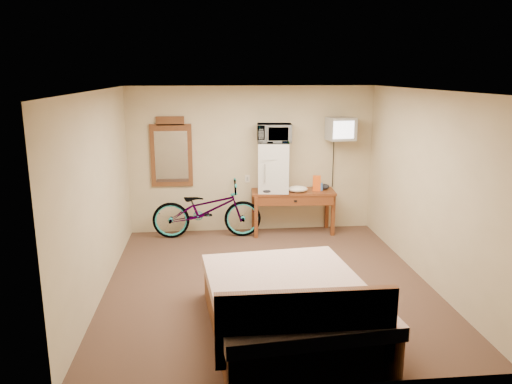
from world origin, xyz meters
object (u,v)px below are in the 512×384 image
desk (293,198)px  bed (289,308)px  crt_television (341,129)px  mini_fridge (274,167)px  microwave (274,133)px  wall_mirror (171,153)px  bicycle (207,210)px  blue_cup (321,187)px

desk → bed: bed is taller
desk → crt_television: 1.40m
mini_fridge → bed: size_ratio=0.36×
microwave → crt_television: (1.12, -0.01, 0.06)m
bed → wall_mirror: bearing=111.5°
wall_mirror → bicycle: 1.13m
mini_fridge → wall_mirror: bearing=172.0°
mini_fridge → bed: (-0.28, -3.40, -0.87)m
mini_fridge → desk: bearing=-5.6°
mini_fridge → bed: mini_fridge is taller
desk → bed: bearing=-100.3°
microwave → crt_television: bearing=4.2°
crt_television → microwave: bearing=179.5°
desk → bicycle: size_ratio=0.79×
mini_fridge → bicycle: bearing=-175.9°
microwave → bicycle: microwave is taller
desk → bicycle: bicycle is taller
crt_television → mini_fridge: bearing=179.6°
crt_television → wall_mirror: (-2.83, 0.25, -0.40)m
blue_cup → bicycle: (-1.94, -0.05, -0.34)m
blue_cup → mini_fridge: bearing=177.5°
desk → blue_cup: 0.50m
microwave → bicycle: bearing=-171.3°
blue_cup → bicycle: bearing=-178.6°
mini_fridge → wall_mirror: 1.74m
microwave → wall_mirror: size_ratio=0.48×
wall_mirror → crt_television: bearing=-5.0°
mini_fridge → blue_cup: mini_fridge is taller
wall_mirror → bed: (1.43, -3.64, -1.10)m
bicycle → crt_television: bearing=-87.3°
wall_mirror → microwave: bearing=-8.0°
desk → mini_fridge: (-0.33, 0.03, 0.53)m
microwave → wall_mirror: bearing=176.6°
microwave → desk: bearing=-1.0°
crt_television → wall_mirror: size_ratio=0.50×
mini_fridge → microwave: 0.57m
desk → wall_mirror: wall_mirror is taller
blue_cup → wall_mirror: size_ratio=0.11×
crt_television → bed: bearing=-112.4°
microwave → bicycle: size_ratio=0.31×
desk → wall_mirror: 2.20m
blue_cup → wall_mirror: 2.60m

